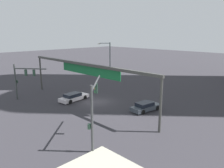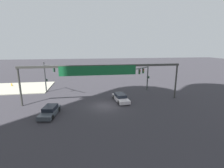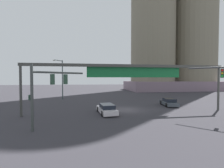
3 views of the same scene
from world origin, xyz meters
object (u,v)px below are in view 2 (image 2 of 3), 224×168
(fire_hydrant_on_curb, at_px, (12,85))
(traffic_signal_near_corner, at_px, (49,73))
(sedan_car_waiting_far, at_px, (121,98))
(sedan_car_approaching, at_px, (50,111))
(traffic_signal_opposite_side, at_px, (145,74))

(fire_hydrant_on_curb, bearing_deg, traffic_signal_near_corner, 145.17)
(traffic_signal_near_corner, bearing_deg, sedan_car_waiting_far, 19.96)
(traffic_signal_near_corner, xyz_separation_m, fire_hydrant_on_curb, (9.78, -6.80, -3.55))
(sedan_car_approaching, xyz_separation_m, sedan_car_waiting_far, (-10.56, -4.18, 0.00))
(sedan_car_approaching, distance_m, fire_hydrant_on_curb, 21.23)
(traffic_signal_opposite_side, bearing_deg, fire_hydrant_on_curb, -54.56)
(traffic_signal_near_corner, height_order, sedan_car_waiting_far, traffic_signal_near_corner)
(sedan_car_approaching, xyz_separation_m, fire_hydrant_on_curb, (11.88, -17.59, -0.09))
(sedan_car_approaching, bearing_deg, fire_hydrant_on_curb, -137.77)
(traffic_signal_near_corner, xyz_separation_m, sedan_car_approaching, (-2.10, 10.79, -3.46))
(traffic_signal_opposite_side, relative_size, sedan_car_approaching, 1.22)
(sedan_car_approaching, relative_size, fire_hydrant_on_curb, 6.42)
(traffic_signal_near_corner, height_order, sedan_car_approaching, traffic_signal_near_corner)
(sedan_car_approaching, relative_size, sedan_car_waiting_far, 0.92)
(traffic_signal_near_corner, relative_size, sedan_car_waiting_far, 1.22)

